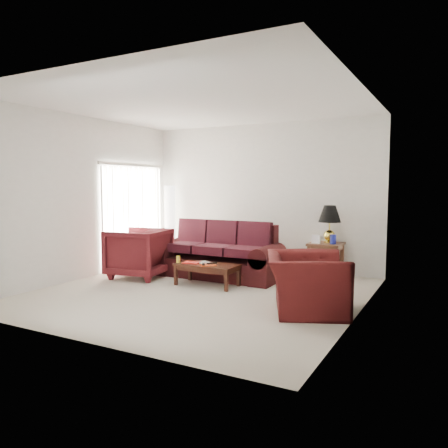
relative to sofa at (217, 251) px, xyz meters
name	(u,v)px	position (x,y,z in m)	size (l,w,h in m)	color
floor	(199,293)	(0.35, -1.24, -0.50)	(5.00, 5.00, 0.00)	beige
blinds	(133,216)	(-2.07, 0.06, 0.58)	(0.10, 2.00, 2.16)	silver
sofa	(217,251)	(0.00, 0.00, 0.00)	(2.43, 1.05, 0.99)	black
throw_pillow	(209,231)	(-0.68, 0.88, 0.26)	(0.43, 0.12, 0.43)	black
end_table	(326,260)	(1.83, 0.91, -0.17)	(0.60, 0.60, 0.66)	#4D361A
table_lamp	(329,224)	(1.87, 0.96, 0.51)	(0.42, 0.42, 0.70)	gold
clock	(316,239)	(1.68, 0.77, 0.24)	(0.15, 0.06, 0.15)	white
blue_canister	(333,239)	(1.99, 0.81, 0.25)	(0.11, 0.11, 0.17)	navy
picture_frame	(320,237)	(1.65, 1.12, 0.25)	(0.14, 0.02, 0.17)	#B1B0B4
floor_lamp	(170,224)	(-1.72, 0.91, 0.38)	(0.28, 0.28, 1.75)	white
armchair_left	(139,253)	(-1.29, -0.73, -0.03)	(0.99, 1.02, 0.93)	#471015
armchair_right	(306,283)	(2.18, -1.40, -0.10)	(1.21, 1.05, 0.78)	#3A0D0E
coffee_table	(207,275)	(0.21, -0.73, -0.31)	(1.08, 0.54, 0.38)	black
magazine_red	(192,263)	(-0.08, -0.78, -0.11)	(0.29, 0.22, 0.02)	red
magazine_white	(203,262)	(0.09, -0.67, -0.11)	(0.27, 0.20, 0.02)	beige
magazine_orange	(208,265)	(0.29, -0.85, -0.11)	(0.26, 0.20, 0.01)	#BA3E15
remote_a	(203,264)	(0.22, -0.89, -0.09)	(0.05, 0.15, 0.02)	black
remote_b	(212,263)	(0.32, -0.76, -0.09)	(0.05, 0.18, 0.02)	black
yellow_glass	(178,259)	(-0.32, -0.84, -0.06)	(0.07, 0.07, 0.12)	yellow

